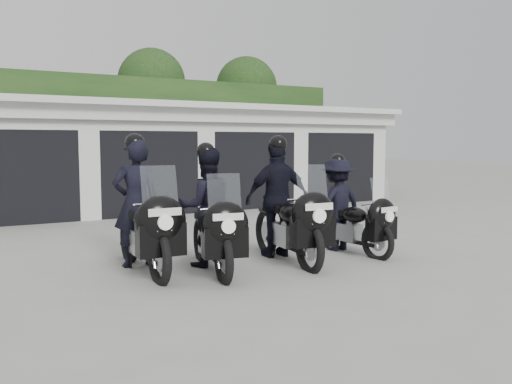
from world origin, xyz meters
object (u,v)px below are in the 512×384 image
police_bike_a (142,215)px  police_bike_c (283,205)px  police_bike_d (343,209)px  police_bike_b (209,214)px

police_bike_a → police_bike_c: police_bike_a is taller
police_bike_c → police_bike_d: bearing=7.1°
police_bike_c → police_bike_d: police_bike_c is taller
police_bike_a → police_bike_b: (0.92, -0.36, -0.01)m
police_bike_b → police_bike_d: police_bike_b is taller
police_bike_a → police_bike_c: 2.28m
police_bike_b → police_bike_c: 1.34m
police_bike_b → police_bike_d: 2.59m
police_bike_b → police_bike_c: (1.33, 0.02, 0.05)m
police_bike_b → police_bike_d: bearing=12.5°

